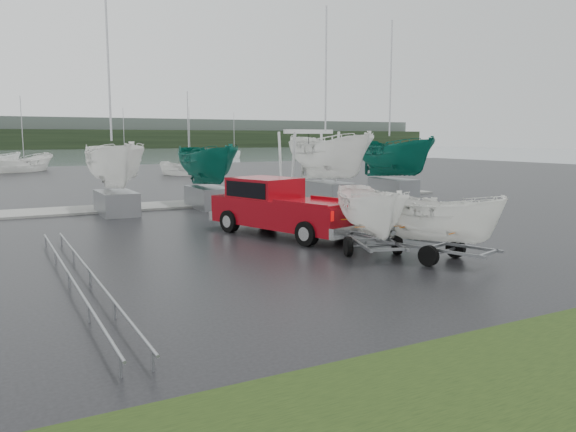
{
  "coord_description": "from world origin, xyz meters",
  "views": [
    {
      "loc": [
        -10.88,
        -16.39,
        3.67
      ],
      "look_at": [
        -2.56,
        -0.95,
        1.2
      ],
      "focal_mm": 35.0,
      "sensor_mm": 36.0,
      "label": 1
    }
  ],
  "objects_px": {
    "trailer_hitched": "(439,176)",
    "trailer_parked": "(372,169)",
    "pickup_truck": "(279,205)",
    "boat_hoist": "(309,154)"
  },
  "relations": [
    {
      "from": "pickup_truck",
      "to": "trailer_parked",
      "type": "height_order",
      "value": "trailer_parked"
    },
    {
      "from": "trailer_parked",
      "to": "pickup_truck",
      "type": "bearing_deg",
      "value": 119.94
    },
    {
      "from": "trailer_hitched",
      "to": "trailer_parked",
      "type": "height_order",
      "value": "trailer_parked"
    },
    {
      "from": "pickup_truck",
      "to": "boat_hoist",
      "type": "distance_m",
      "value": 13.12
    },
    {
      "from": "trailer_parked",
      "to": "boat_hoist",
      "type": "xyz_separation_m",
      "value": [
        6.65,
        15.26,
        -0.01
      ]
    },
    {
      "from": "pickup_truck",
      "to": "trailer_parked",
      "type": "bearing_deg",
      "value": -96.51
    },
    {
      "from": "trailer_hitched",
      "to": "boat_hoist",
      "type": "relative_size",
      "value": 1.13
    },
    {
      "from": "trailer_hitched",
      "to": "boat_hoist",
      "type": "bearing_deg",
      "value": 54.65
    },
    {
      "from": "pickup_truck",
      "to": "boat_hoist",
      "type": "bearing_deg",
      "value": 37.33
    },
    {
      "from": "trailer_hitched",
      "to": "trailer_parked",
      "type": "relative_size",
      "value": 0.94
    }
  ]
}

